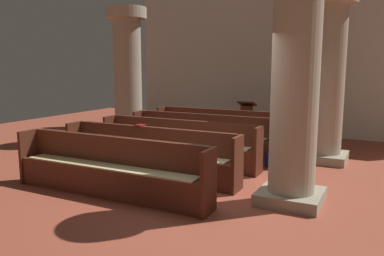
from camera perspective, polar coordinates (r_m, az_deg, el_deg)
ground_plane at (r=6.56m, az=0.72°, el=-9.02°), size 19.20×19.20×0.00m
back_wall at (r=12.00m, az=13.99°, el=9.81°), size 10.00×0.16×4.50m
pew_row_0 at (r=10.06m, az=4.12°, el=0.21°), size 3.55×0.46×0.92m
pew_row_1 at (r=9.06m, az=1.35°, el=-0.76°), size 3.55×0.46×0.92m
pew_row_2 at (r=8.09m, az=-2.10°, el=-1.95°), size 3.55×0.47×0.92m
pew_row_3 at (r=7.15m, az=-6.48°, el=-3.46°), size 3.55×0.46×0.92m
pew_row_4 at (r=6.28m, az=-12.14°, el=-5.37°), size 3.55×0.46×0.92m
pillar_aisle_side at (r=8.76m, az=19.16°, el=7.47°), size 1.09×1.09×3.60m
pillar_far_side at (r=10.89m, az=-9.43°, el=8.06°), size 1.09×1.09×3.60m
pillar_aisle_rear at (r=5.83m, az=14.93°, el=7.12°), size 1.00×1.00×3.60m
lectern at (r=11.00m, az=8.00°, el=0.69°), size 0.48×0.45×1.08m
hymn_book at (r=7.39m, az=-7.60°, el=0.42°), size 0.13×0.20×0.02m
kneeler_box_navy at (r=8.13m, az=12.30°, el=-4.71°), size 0.42×0.28×0.26m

